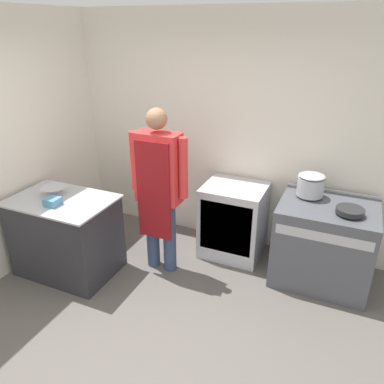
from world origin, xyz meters
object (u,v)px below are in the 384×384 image
at_px(mixing_bowl, 54,191).
at_px(plastic_tub, 53,202).
at_px(fridge_unit, 233,220).
at_px(stock_pot, 311,184).
at_px(stove, 323,243).
at_px(person_cook, 159,183).
at_px(saute_pan, 350,211).

height_order(mixing_bowl, plastic_tub, mixing_bowl).
height_order(fridge_unit, stock_pot, stock_pot).
relative_size(stove, fridge_unit, 1.11).
xyz_separation_m(plastic_tub, stock_pot, (2.31, 1.23, 0.10)).
height_order(mixing_bowl, stock_pot, stock_pot).
distance_m(stove, mixing_bowl, 2.86).
distance_m(person_cook, stock_pot, 1.56).
distance_m(fridge_unit, mixing_bowl, 2.00).
distance_m(stove, fridge_unit, 1.02).
distance_m(mixing_bowl, saute_pan, 2.96).
bearing_deg(fridge_unit, mixing_bowl, -148.71).
relative_size(plastic_tub, stock_pot, 0.50).
xyz_separation_m(stove, fridge_unit, (-1.01, 0.11, -0.01)).
bearing_deg(person_cook, plastic_tub, -146.30).
bearing_deg(stock_pot, stove, -32.25).
xyz_separation_m(stove, stock_pot, (-0.21, 0.13, 0.57)).
distance_m(person_cook, plastic_tub, 1.06).
bearing_deg(plastic_tub, stock_pot, 27.98).
bearing_deg(saute_pan, stock_pot, 146.49).
bearing_deg(mixing_bowl, stove, 18.67).
xyz_separation_m(fridge_unit, saute_pan, (1.20, -0.24, 0.48)).
relative_size(fridge_unit, stock_pot, 3.14).
bearing_deg(mixing_bowl, stock_pot, 22.89).
relative_size(stove, person_cook, 0.53).
xyz_separation_m(fridge_unit, person_cook, (-0.63, -0.61, 0.60)).
distance_m(stove, person_cook, 1.81).
xyz_separation_m(person_cook, saute_pan, (1.83, 0.37, -0.11)).
bearing_deg(stock_pot, saute_pan, -33.51).
height_order(stove, person_cook, person_cook).
xyz_separation_m(mixing_bowl, stock_pot, (2.46, 1.04, 0.09)).
height_order(fridge_unit, person_cook, person_cook).
bearing_deg(person_cook, fridge_unit, 44.11).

